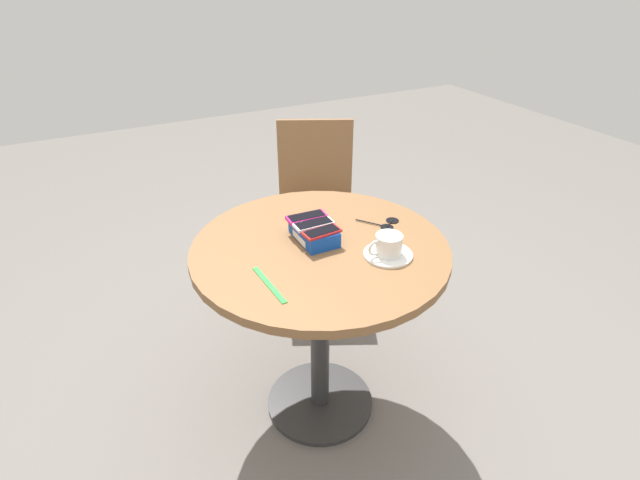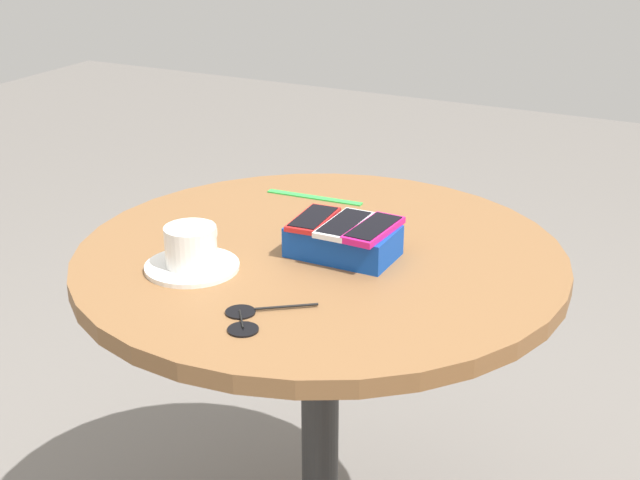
# 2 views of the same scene
# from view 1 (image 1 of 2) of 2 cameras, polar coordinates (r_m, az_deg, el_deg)

# --- Properties ---
(ground_plane) EXTENTS (8.00, 8.00, 0.00)m
(ground_plane) POSITION_cam_1_polar(r_m,az_deg,el_deg) (2.10, 0.00, -18.10)
(ground_plane) COLOR slate
(round_table) EXTENTS (0.84, 0.84, 0.74)m
(round_table) POSITION_cam_1_polar(r_m,az_deg,el_deg) (1.70, 0.00, -4.78)
(round_table) COLOR #2D2D2D
(round_table) RESTS_ON ground_plane
(phone_box) EXTENTS (0.18, 0.11, 0.05)m
(phone_box) POSITION_cam_1_polar(r_m,az_deg,el_deg) (1.64, -0.69, 0.86)
(phone_box) COLOR #0F42AD
(phone_box) RESTS_ON round_table
(phone_magenta) EXTENTS (0.06, 0.14, 0.01)m
(phone_magenta) POSITION_cam_1_polar(r_m,az_deg,el_deg) (1.67, -1.48, 2.66)
(phone_magenta) COLOR #D11975
(phone_magenta) RESTS_ON phone_box
(phone_white) EXTENTS (0.05, 0.13, 0.01)m
(phone_white) POSITION_cam_1_polar(r_m,az_deg,el_deg) (1.63, -0.67, 1.86)
(phone_white) COLOR silver
(phone_white) RESTS_ON phone_box
(phone_red) EXTENTS (0.06, 0.13, 0.01)m
(phone_red) POSITION_cam_1_polar(r_m,az_deg,el_deg) (1.59, 0.34, 0.97)
(phone_red) COLOR red
(phone_red) RESTS_ON phone_box
(saucer) EXTENTS (0.16, 0.16, 0.01)m
(saucer) POSITION_cam_1_polar(r_m,az_deg,el_deg) (1.58, 7.77, -1.65)
(saucer) COLOR white
(saucer) RESTS_ON round_table
(coffee_cup) EXTENTS (0.09, 0.12, 0.07)m
(coffee_cup) POSITION_cam_1_polar(r_m,az_deg,el_deg) (1.56, 7.79, -0.49)
(coffee_cup) COLOR white
(coffee_cup) RESTS_ON saucer
(lanyard_strap) EXTENTS (0.20, 0.03, 0.00)m
(lanyard_strap) POSITION_cam_1_polar(r_m,az_deg,el_deg) (1.45, -5.84, -5.08)
(lanyard_strap) COLOR green
(lanyard_strap) RESTS_ON round_table
(sunglasses) EXTENTS (0.12, 0.14, 0.01)m
(sunglasses) POSITION_cam_1_polar(r_m,az_deg,el_deg) (1.76, 7.72, 1.86)
(sunglasses) COLOR black
(sunglasses) RESTS_ON round_table
(chair_near_window) EXTENTS (0.52, 0.52, 0.86)m
(chair_near_window) POSITION_cam_1_polar(r_m,az_deg,el_deg) (2.50, -0.49, 3.71)
(chair_near_window) COLOR brown
(chair_near_window) RESTS_ON ground_plane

